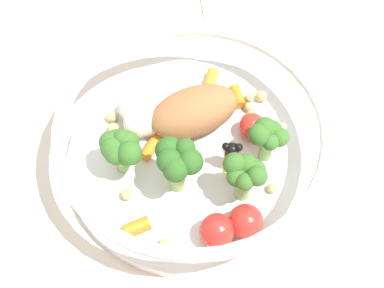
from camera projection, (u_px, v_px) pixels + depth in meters
The scene contains 2 objects.
ground_plane at pixel (192, 161), 0.55m from camera, with size 2.40×2.40×0.00m, color silver.
food_container at pixel (189, 141), 0.52m from camera, with size 0.24×0.24×0.07m.
Camera 1 is at (0.11, 0.26, 0.47)m, focal length 54.49 mm.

